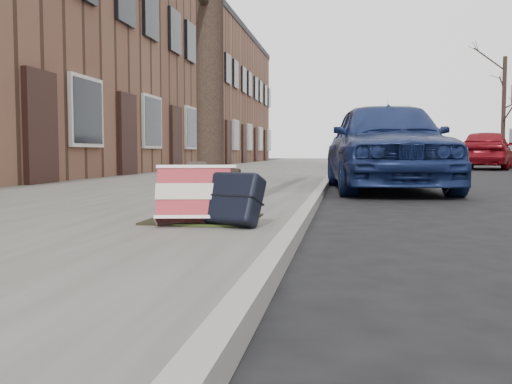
% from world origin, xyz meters
% --- Properties ---
extents(ground, '(120.00, 120.00, 0.00)m').
position_xyz_m(ground, '(0.00, 0.00, 0.00)').
color(ground, black).
rests_on(ground, ground).
extents(near_sidewalk, '(5.00, 70.00, 0.12)m').
position_xyz_m(near_sidewalk, '(-3.70, 15.00, 0.06)').
color(near_sidewalk, slate).
rests_on(near_sidewalk, ground).
extents(house_near, '(6.80, 40.00, 7.00)m').
position_xyz_m(house_near, '(-9.60, 16.00, 3.50)').
color(house_near, brown).
rests_on(house_near, ground).
extents(dirt_patch, '(0.85, 0.85, 0.02)m').
position_xyz_m(dirt_patch, '(-2.00, 1.20, 0.13)').
color(dirt_patch, black).
rests_on(dirt_patch, near_sidewalk).
extents(suitcase_red, '(0.63, 0.42, 0.45)m').
position_xyz_m(suitcase_red, '(-1.97, 0.84, 0.34)').
color(suitcase_red, maroon).
rests_on(suitcase_red, near_sidewalk).
extents(suitcase_navy, '(0.62, 0.49, 0.42)m').
position_xyz_m(suitcase_navy, '(-1.73, 0.82, 0.33)').
color(suitcase_navy, black).
rests_on(suitcase_navy, near_sidewalk).
extents(car_near_front, '(2.31, 4.86, 1.61)m').
position_xyz_m(car_near_front, '(-0.18, 6.97, 0.80)').
color(car_near_front, navy).
rests_on(car_near_front, ground).
extents(car_near_mid, '(2.20, 4.07, 1.27)m').
position_xyz_m(car_near_mid, '(-0.08, 15.86, 0.64)').
color(car_near_mid, '#94969B').
rests_on(car_near_mid, ground).
extents(car_near_back, '(3.18, 5.22, 1.35)m').
position_xyz_m(car_near_back, '(0.04, 19.93, 0.68)').
color(car_near_back, '#333237').
rests_on(car_near_back, ground).
extents(car_far_back, '(3.10, 4.86, 1.54)m').
position_xyz_m(car_far_back, '(4.62, 20.40, 0.77)').
color(car_far_back, maroon).
rests_on(car_far_back, ground).
extents(tree_far_c, '(0.22, 0.22, 5.50)m').
position_xyz_m(tree_far_c, '(7.20, 28.22, 2.87)').
color(tree_far_c, black).
rests_on(tree_far_c, far_sidewalk).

